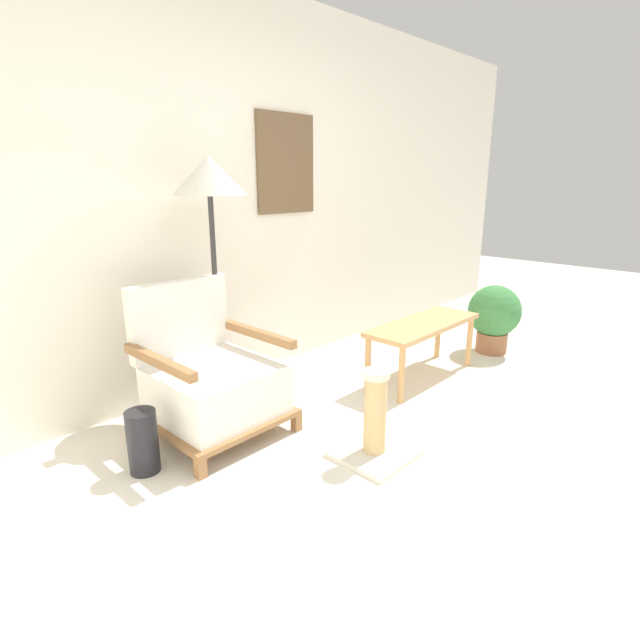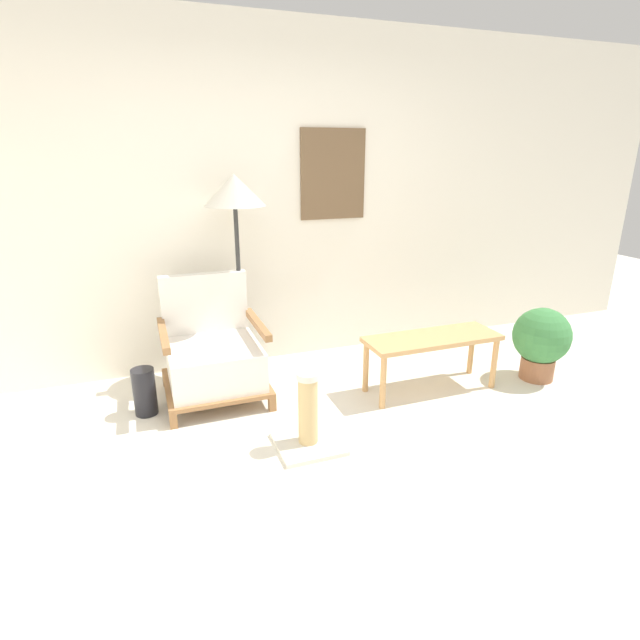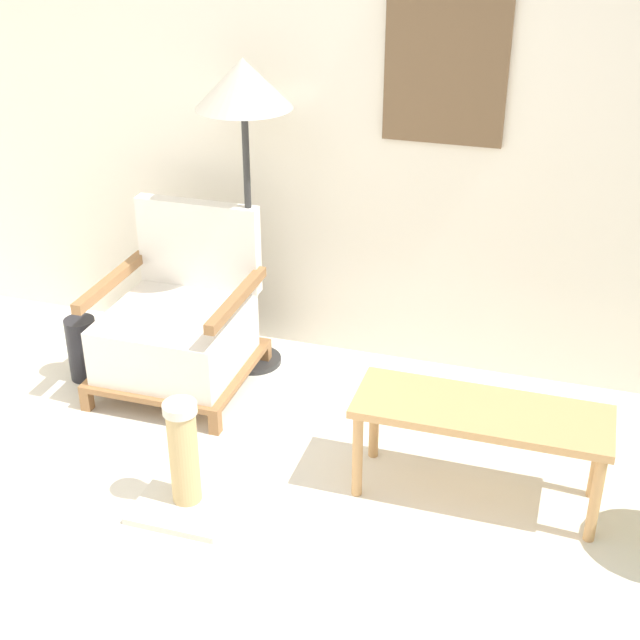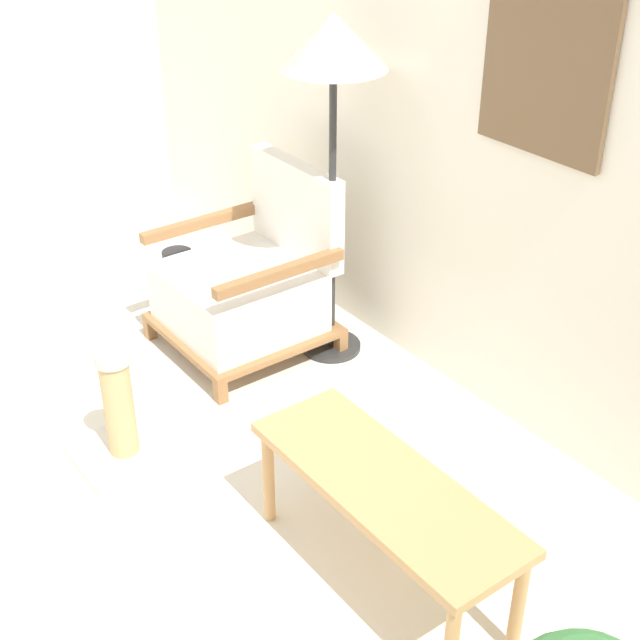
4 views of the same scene
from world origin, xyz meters
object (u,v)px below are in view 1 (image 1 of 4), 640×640
vase (143,442)px  armchair (210,380)px  scratching_post (375,428)px  floor_lamp (210,190)px  coffee_table (423,330)px  potted_plant (494,315)px

vase → armchair: bearing=12.2°
armchair → scratching_post: size_ratio=1.76×
armchair → floor_lamp: 1.14m
coffee_table → potted_plant: potted_plant is taller
coffee_table → potted_plant: (0.91, -0.13, -0.04)m
coffee_table → vase: (-2.04, 0.35, -0.21)m
coffee_table → vase: coffee_table is taller
armchair → vase: 0.53m
potted_plant → armchair: bearing=166.5°
armchair → vase: (-0.50, -0.11, -0.15)m
vase → scratching_post: scratching_post is taller
armchair → floor_lamp: bearing=46.7°
armchair → coffee_table: armchair is taller
armchair → potted_plant: armchair is taller
floor_lamp → scratching_post: bearing=-82.5°
vase → scratching_post: (0.92, -0.77, -0.00)m
floor_lamp → vase: bearing=-152.6°
armchair → scratching_post: bearing=-63.9°
potted_plant → scratching_post: (-2.03, -0.28, -0.17)m
vase → scratching_post: size_ratio=0.68×
armchair → scratching_post: armchair is taller
floor_lamp → vase: size_ratio=4.74×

